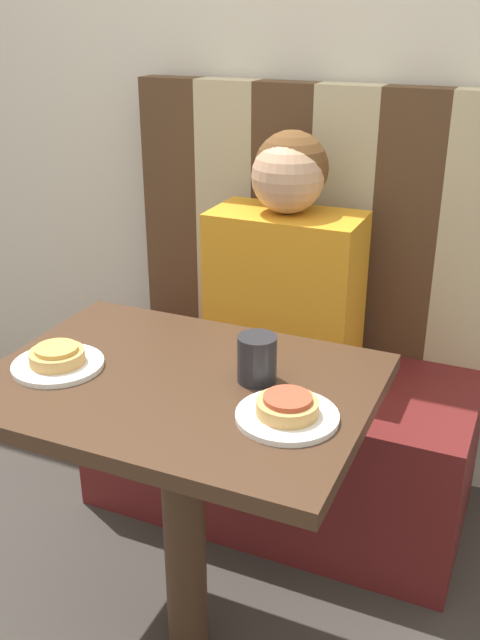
{
  "coord_description": "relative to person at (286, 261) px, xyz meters",
  "views": [
    {
      "loc": [
        0.65,
        -1.17,
        1.49
      ],
      "look_at": [
        0.0,
        0.33,
        0.77
      ],
      "focal_mm": 40.0,
      "sensor_mm": 36.0,
      "label": 1
    }
  ],
  "objects": [
    {
      "name": "wall_back",
      "position": [
        0.0,
        0.34,
        0.48
      ],
      "size": [
        7.0,
        0.05,
        2.6
      ],
      "color": "beige",
      "rests_on": "ground_plane"
    },
    {
      "name": "plate_right",
      "position": [
        0.27,
        -0.71,
        -0.05
      ],
      "size": [
        0.2,
        0.2,
        0.01
      ],
      "color": "white",
      "rests_on": "dining_table"
    },
    {
      "name": "booth_backrest",
      "position": [
        0.0,
        0.24,
        0.07
      ],
      "size": [
        1.16,
        0.09,
        0.8
      ],
      "color": "#4C331E",
      "rests_on": "booth_seat"
    },
    {
      "name": "person",
      "position": [
        0.0,
        0.0,
        0.0
      ],
      "size": [
        0.43,
        0.24,
        0.69
      ],
      "color": "orange",
      "rests_on": "booth_seat"
    },
    {
      "name": "plate_left",
      "position": [
        -0.27,
        -0.71,
        -0.05
      ],
      "size": [
        0.2,
        0.2,
        0.01
      ],
      "color": "white",
      "rests_on": "dining_table"
    },
    {
      "name": "drinking_cup",
      "position": [
        0.15,
        -0.59,
        -0.01
      ],
      "size": [
        0.08,
        0.08,
        0.1
      ],
      "color": "#232328",
      "rests_on": "dining_table"
    },
    {
      "name": "pizza_right",
      "position": [
        0.27,
        -0.71,
        -0.03
      ],
      "size": [
        0.12,
        0.12,
        0.04
      ],
      "color": "tan",
      "rests_on": "plate_right"
    },
    {
      "name": "dining_table",
      "position": [
        0.0,
        -0.65,
        -0.19
      ],
      "size": [
        0.82,
        0.61,
        0.77
      ],
      "color": "#422B1C",
      "rests_on": "ground_plane"
    },
    {
      "name": "pizza_left",
      "position": [
        -0.27,
        -0.71,
        -0.03
      ],
      "size": [
        0.12,
        0.12,
        0.04
      ],
      "color": "tan",
      "rests_on": "plate_left"
    },
    {
      "name": "booth_seat",
      "position": [
        0.0,
        -0.0,
        -0.58
      ],
      "size": [
        1.16,
        0.58,
        0.49
      ],
      "color": "#5B1919",
      "rests_on": "ground_plane"
    }
  ]
}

